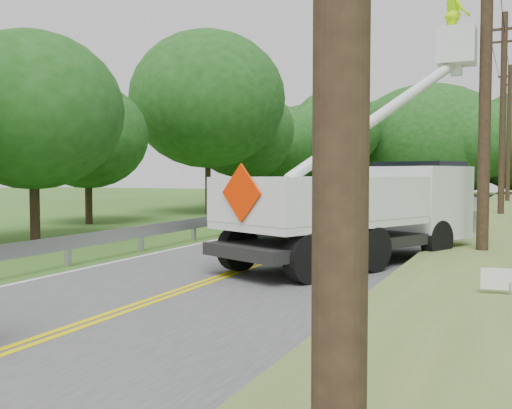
% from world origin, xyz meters
% --- Properties ---
extents(ground, '(140.00, 140.00, 0.00)m').
position_xyz_m(ground, '(0.00, 0.00, 0.00)').
color(ground, '#35511D').
rests_on(ground, ground).
extents(road, '(7.20, 96.00, 0.03)m').
position_xyz_m(road, '(0.00, 14.00, 0.01)').
color(road, '#434446').
rests_on(road, ground).
extents(guardrail, '(0.18, 48.00, 0.77)m').
position_xyz_m(guardrail, '(-4.02, 14.91, 0.55)').
color(guardrail, '#A2A6AA').
rests_on(guardrail, ground).
extents(utility_poles, '(1.60, 43.30, 10.00)m').
position_xyz_m(utility_poles, '(5.00, 17.02, 5.27)').
color(utility_poles, black).
rests_on(utility_poles, ground).
extents(treeline_left, '(9.90, 55.17, 10.46)m').
position_xyz_m(treeline_left, '(-10.58, 29.26, 5.54)').
color(treeline_left, '#332319').
rests_on(treeline_left, ground).
extents(treeline_horizon, '(57.45, 15.18, 12.49)m').
position_xyz_m(treeline_horizon, '(2.50, 56.07, 5.50)').
color(treeline_horizon, '#174310').
rests_on(treeline_horizon, ground).
extents(bucket_truck, '(5.25, 7.69, 7.14)m').
position_xyz_m(bucket_truck, '(2.65, 8.13, 1.62)').
color(bucket_truck, black).
rests_on(bucket_truck, road).
extents(suv_silver, '(3.66, 6.86, 1.83)m').
position_xyz_m(suv_silver, '(-2.00, 14.32, 0.94)').
color(suv_silver, '#B3B6BB').
rests_on(suv_silver, road).
extents(suv_darkgrey, '(2.51, 5.25, 1.48)m').
position_xyz_m(suv_darkgrey, '(-1.74, 24.11, 0.76)').
color(suv_darkgrey, '#383940').
rests_on(suv_darkgrey, road).
extents(stop_sign_permanent, '(0.46, 0.06, 2.14)m').
position_xyz_m(stop_sign_permanent, '(-4.99, 17.47, 1.38)').
color(stop_sign_permanent, '#A2A6AA').
rests_on(stop_sign_permanent, ground).
extents(yard_sign, '(0.50, 0.10, 0.73)m').
position_xyz_m(yard_sign, '(5.55, 3.17, 0.52)').
color(yard_sign, white).
rests_on(yard_sign, ground).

